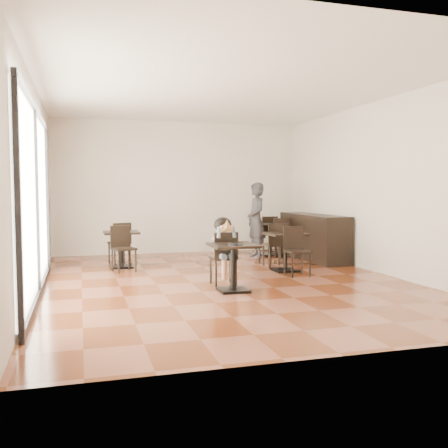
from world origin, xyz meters
name	(u,v)px	position (x,y,z in m)	size (l,w,h in m)	color
floor	(225,281)	(0.00, 0.00, 0.00)	(6.00, 8.00, 0.01)	brown
ceiling	(225,90)	(0.00, 0.00, 3.20)	(6.00, 8.00, 0.01)	white
wall_back	(179,188)	(0.00, 4.00, 1.60)	(6.00, 0.01, 3.20)	beige
wall_front	(347,185)	(0.00, -4.00, 1.60)	(6.00, 0.01, 3.20)	beige
wall_left	(35,187)	(-3.00, 0.00, 1.60)	(0.01, 8.00, 3.20)	beige
wall_right	(380,187)	(3.00, 0.00, 1.60)	(0.01, 8.00, 3.20)	beige
storefront_window	(34,200)	(-2.97, -0.50, 1.40)	(0.04, 4.50, 2.60)	white
child_table	(233,268)	(-0.12, -0.88, 0.36)	(0.69, 0.69, 0.73)	black
child_chair	(223,258)	(-0.12, -0.33, 0.44)	(0.39, 0.39, 0.87)	black
child	(223,251)	(-0.12, -0.33, 0.55)	(0.39, 0.55, 1.10)	slate
plate	(235,244)	(-0.12, -0.98, 0.73)	(0.25, 0.25, 0.01)	black
pizza_slice	(226,228)	(-0.12, -0.52, 0.95)	(0.26, 0.20, 0.06)	#E7D880
adult_patron	(256,220)	(1.50, 2.57, 0.85)	(0.62, 0.41, 1.71)	#36363B
cafe_table_mid	(285,252)	(1.39, 0.64, 0.37)	(0.69, 0.69, 0.73)	black
cafe_table_left	(122,250)	(-1.57, 1.97, 0.36)	(0.68, 0.68, 0.72)	black
cafe_table_back	(270,240)	(1.95, 2.87, 0.37)	(0.71, 0.71, 0.75)	black
chair_mid_a	(274,245)	(1.39, 1.19, 0.44)	(0.40, 0.40, 0.88)	black
chair_mid_b	(297,252)	(1.39, 0.09, 0.44)	(0.40, 0.40, 0.88)	black
chair_left_a	(119,243)	(-1.57, 2.52, 0.43)	(0.39, 0.39, 0.87)	black
chair_left_b	(124,249)	(-1.57, 1.42, 0.43)	(0.39, 0.39, 0.87)	black
chair_back_a	(267,234)	(2.10, 3.42, 0.45)	(0.40, 0.40, 0.90)	black
chair_back_b	(285,238)	(2.10, 2.32, 0.45)	(0.40, 0.40, 0.90)	black
service_counter	(313,237)	(2.65, 2.00, 0.50)	(0.60, 2.40, 1.00)	black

